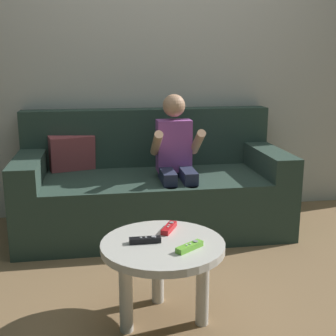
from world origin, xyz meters
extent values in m
plane|color=olive|center=(0.00, 0.00, 0.00)|extent=(9.08, 9.08, 0.00)
cube|color=beige|center=(0.00, 1.43, 1.25)|extent=(4.54, 0.05, 2.50)
cube|color=#2D4238|center=(-0.11, 0.98, 0.20)|extent=(1.82, 0.80, 0.40)
cube|color=#2D4238|center=(-0.11, 1.30, 0.61)|extent=(1.82, 0.16, 0.42)
cube|color=#2D4238|center=(-0.93, 0.98, 0.48)|extent=(0.18, 0.80, 0.16)
cube|color=#2D4238|center=(0.71, 0.98, 0.48)|extent=(0.18, 0.80, 0.16)
cube|color=#B24C51|center=(-0.67, 1.22, 0.53)|extent=(0.34, 0.22, 0.26)
cylinder|color=#282D47|center=(-0.04, 0.66, 0.20)|extent=(0.08, 0.08, 0.40)
cylinder|color=#282D47|center=(0.10, 0.66, 0.20)|extent=(0.08, 0.08, 0.40)
cube|color=#282D47|center=(-0.04, 0.80, 0.44)|extent=(0.09, 0.29, 0.09)
cube|color=#282D47|center=(0.10, 0.80, 0.44)|extent=(0.09, 0.29, 0.09)
cube|color=#994C9E|center=(0.03, 0.94, 0.61)|extent=(0.23, 0.13, 0.35)
cylinder|color=tan|center=(-0.11, 0.81, 0.65)|extent=(0.06, 0.25, 0.20)
cylinder|color=tan|center=(0.16, 0.81, 0.65)|extent=(0.06, 0.25, 0.20)
sphere|color=tan|center=(0.03, 0.94, 0.88)|extent=(0.15, 0.15, 0.15)
cylinder|color=beige|center=(-0.21, -0.16, 0.37)|extent=(0.56, 0.56, 0.04)
cylinder|color=beige|center=(-0.39, -0.21, 0.18)|extent=(0.06, 0.06, 0.36)
cylinder|color=beige|center=(-0.04, -0.21, 0.18)|extent=(0.06, 0.06, 0.36)
cylinder|color=beige|center=(-0.21, 0.01, 0.18)|extent=(0.06, 0.06, 0.36)
cube|color=black|center=(-0.29, -0.15, 0.40)|extent=(0.14, 0.04, 0.02)
cylinder|color=#99999E|center=(-0.25, -0.15, 0.42)|extent=(0.02, 0.02, 0.00)
cylinder|color=silver|center=(-0.29, -0.15, 0.42)|extent=(0.01, 0.01, 0.00)
cylinder|color=silver|center=(-0.31, -0.15, 0.42)|extent=(0.01, 0.01, 0.00)
cube|color=#72C638|center=(-0.11, -0.25, 0.40)|extent=(0.13, 0.11, 0.02)
cylinder|color=#99999E|center=(-0.08, -0.23, 0.42)|extent=(0.02, 0.02, 0.00)
cylinder|color=silver|center=(-0.11, -0.25, 0.42)|extent=(0.01, 0.01, 0.00)
cylinder|color=silver|center=(-0.13, -0.26, 0.42)|extent=(0.01, 0.01, 0.00)
cube|color=red|center=(-0.16, -0.02, 0.40)|extent=(0.10, 0.14, 0.02)
cylinder|color=#99999E|center=(-0.15, 0.01, 0.42)|extent=(0.02, 0.02, 0.00)
cylinder|color=silver|center=(-0.16, -0.02, 0.42)|extent=(0.01, 0.01, 0.00)
cylinder|color=silver|center=(-0.17, -0.04, 0.42)|extent=(0.01, 0.01, 0.00)
camera|label=1|loc=(-0.49, -1.98, 1.19)|focal=47.73mm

